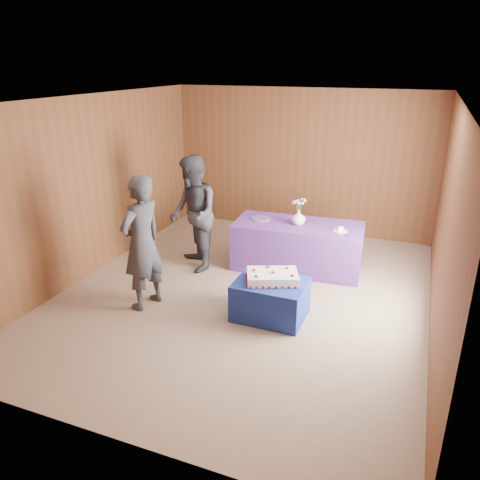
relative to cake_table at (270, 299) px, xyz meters
The scene contains 13 objects.
ground 0.75m from the cake_table, 139.90° to the left, with size 6.00×6.00×0.00m, color gray.
room_shell 1.71m from the cake_table, 139.90° to the left, with size 5.04×6.04×2.72m.
cake_table is the anchor object (origin of this frame).
serving_table 1.64m from the cake_table, 92.64° to the left, with size 2.00×0.90×0.75m, color #5E338C.
sheet_cake 0.31m from the cake_table, 77.91° to the left, with size 0.79×0.68×0.16m.
vase 1.73m from the cake_table, 92.79° to the left, with size 0.22×0.22×0.23m, color white.
flower_spray 1.83m from the cake_table, 92.79° to the left, with size 0.21×0.21×0.16m.
platter 1.86m from the cake_table, 113.29° to the left, with size 0.32×0.32×0.02m, color #6E4C98.
plate 1.73m from the cake_table, 69.11° to the left, with size 0.22×0.22×0.01m, color silver.
cake_slice 1.74m from the cake_table, 69.10° to the left, with size 0.09×0.09×0.08m.
knife 1.62m from the cake_table, 65.21° to the left, with size 0.26×0.02×0.00m, color #AFB0B4.
guest_left 1.83m from the cake_table, 168.86° to the right, with size 0.67×0.44×1.82m, color #34353D.
guest_right 2.02m from the cake_table, 147.55° to the left, with size 0.89×0.69×1.83m, color #33323D.
Camera 1 is at (2.14, -5.62, 3.16)m, focal length 35.00 mm.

